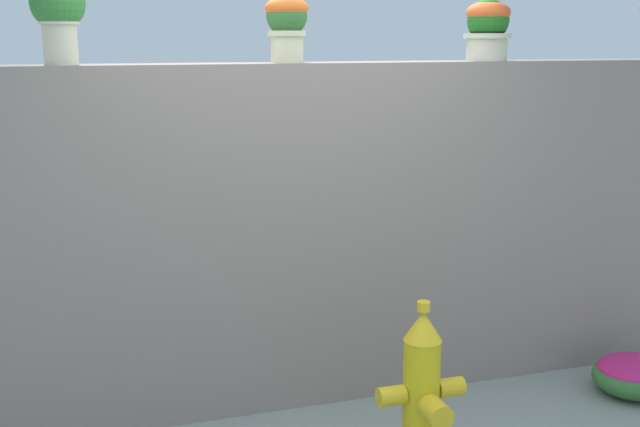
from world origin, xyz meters
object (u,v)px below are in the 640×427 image
potted_plant_1 (58,7)px  flower_bush_left (637,374)px  potted_plant_3 (488,26)px  fire_hydrant (422,393)px  potted_plant_2 (286,21)px

potted_plant_1 → flower_bush_left: size_ratio=0.81×
potted_plant_1 → potted_plant_3: bearing=-0.8°
fire_hydrant → flower_bush_left: bearing=12.8°
potted_plant_3 → flower_bush_left: (0.83, -0.60, -2.15)m
potted_plant_2 → fire_hydrant: (0.43, -1.01, -1.89)m
potted_plant_2 → potted_plant_3: (1.27, -0.04, -0.02)m
potted_plant_3 → flower_bush_left: 2.38m
potted_plant_3 → flower_bush_left: size_ratio=0.66×
potted_plant_1 → flower_bush_left: 4.07m
potted_plant_1 → potted_plant_2: (1.23, 0.00, -0.07)m
potted_plant_3 → flower_bush_left: potted_plant_3 is taller
potted_plant_1 → potted_plant_3: 2.50m
potted_plant_1 → fire_hydrant: bearing=-31.3°
potted_plant_3 → fire_hydrant: bearing=-130.7°
potted_plant_2 → potted_plant_3: size_ratio=1.02×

